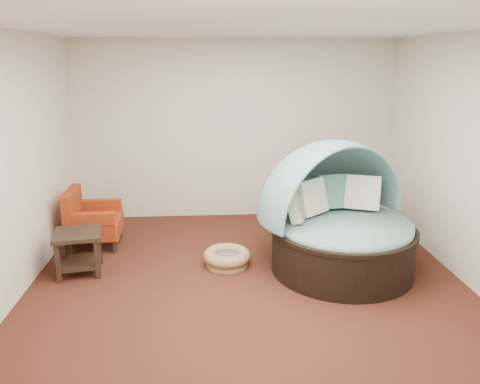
{
  "coord_description": "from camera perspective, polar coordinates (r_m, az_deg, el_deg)",
  "views": [
    {
      "loc": [
        -0.43,
        -4.86,
        2.51
      ],
      "look_at": [
        -0.05,
        0.6,
        0.94
      ],
      "focal_mm": 35.0,
      "sensor_mm": 36.0,
      "label": 1
    }
  ],
  "objects": [
    {
      "name": "floor",
      "position": [
        5.48,
        1.01,
        -11.19
      ],
      "size": [
        5.0,
        5.0,
        0.0
      ],
      "primitive_type": "plane",
      "color": "#472014",
      "rests_on": "ground"
    },
    {
      "name": "wall_back",
      "position": [
        7.45,
        -0.6,
        7.48
      ],
      "size": [
        5.0,
        0.0,
        5.0
      ],
      "primitive_type": "plane",
      "rotation": [
        1.57,
        0.0,
        0.0
      ],
      "color": "beige",
      "rests_on": "floor"
    },
    {
      "name": "wall_front",
      "position": [
        2.64,
        5.88,
        -8.9
      ],
      "size": [
        5.0,
        0.0,
        5.0
      ],
      "primitive_type": "plane",
      "rotation": [
        -1.57,
        0.0,
        0.0
      ],
      "color": "beige",
      "rests_on": "floor"
    },
    {
      "name": "wall_left",
      "position": [
        5.39,
        -26.43,
        2.48
      ],
      "size": [
        0.0,
        5.0,
        5.0
      ],
      "primitive_type": "plane",
      "rotation": [
        1.57,
        0.0,
        1.57
      ],
      "color": "beige",
      "rests_on": "floor"
    },
    {
      "name": "wall_right",
      "position": [
        5.78,
        26.66,
        3.26
      ],
      "size": [
        0.0,
        5.0,
        5.0
      ],
      "primitive_type": "plane",
      "rotation": [
        1.57,
        0.0,
        -1.57
      ],
      "color": "beige",
      "rests_on": "floor"
    },
    {
      "name": "ceiling",
      "position": [
        4.88,
        1.18,
        19.45
      ],
      "size": [
        5.0,
        5.0,
        0.0
      ],
      "primitive_type": "plane",
      "rotation": [
        3.14,
        0.0,
        0.0
      ],
      "color": "white",
      "rests_on": "wall_back"
    },
    {
      "name": "canopy_daybed",
      "position": [
        5.77,
        11.94,
        -2.28
      ],
      "size": [
        2.31,
        2.28,
        1.58
      ],
      "rotation": [
        0.0,
        0.0,
        0.43
      ],
      "color": "black",
      "rests_on": "floor"
    },
    {
      "name": "pet_basket",
      "position": [
        5.9,
        -1.6,
        -7.97
      ],
      "size": [
        0.7,
        0.7,
        0.21
      ],
      "rotation": [
        0.0,
        0.0,
        0.2
      ],
      "color": "olive",
      "rests_on": "floor"
    },
    {
      "name": "red_armchair",
      "position": [
        6.72,
        -17.73,
        -3.28
      ],
      "size": [
        0.72,
        0.73,
        0.81
      ],
      "rotation": [
        0.0,
        0.0,
        0.04
      ],
      "color": "black",
      "rests_on": "floor"
    },
    {
      "name": "side_table",
      "position": [
        5.95,
        -19.06,
        -6.31
      ],
      "size": [
        0.63,
        0.63,
        0.52
      ],
      "rotation": [
        0.0,
        0.0,
        0.17
      ],
      "color": "black",
      "rests_on": "floor"
    }
  ]
}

